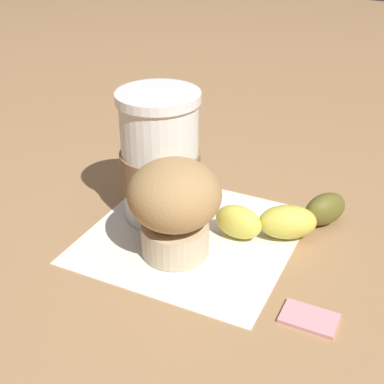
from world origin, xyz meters
The scene contains 6 objects.
ground_plane centered at (0.00, 0.00, 0.00)m, with size 3.00×3.00×0.00m, color #A87C51.
paper_napkin centered at (0.00, 0.00, 0.00)m, with size 0.22×0.22×0.00m, color white.
coffee_cup centered at (-0.05, 0.02, 0.07)m, with size 0.09×0.09×0.15m.
muffin centered at (0.00, -0.04, 0.06)m, with size 0.09×0.09×0.10m.
banana centered at (0.09, 0.05, 0.02)m, with size 0.13×0.12×0.04m.
sugar_packet centered at (0.16, -0.06, 0.00)m, with size 0.05×0.03×0.01m, color pink.
Camera 1 is at (0.24, -0.42, 0.34)m, focal length 50.00 mm.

